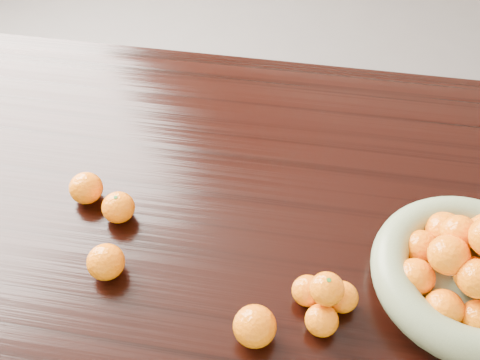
% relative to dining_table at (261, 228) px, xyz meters
% --- Properties ---
extents(ground, '(5.00, 5.00, 0.00)m').
position_rel_dining_table_xyz_m(ground, '(0.00, 0.00, -0.66)').
color(ground, '#514E4C').
rests_on(ground, ground).
extents(dining_table, '(2.00, 1.00, 0.75)m').
position_rel_dining_table_xyz_m(dining_table, '(0.00, 0.00, 0.00)').
color(dining_table, black).
rests_on(dining_table, ground).
extents(fruit_bowl, '(0.35, 0.35, 0.18)m').
position_rel_dining_table_xyz_m(fruit_bowl, '(0.39, -0.14, 0.14)').
color(fruit_bowl, gray).
rests_on(fruit_bowl, dining_table).
extents(orange_pyramid, '(0.12, 0.11, 0.10)m').
position_rel_dining_table_xyz_m(orange_pyramid, '(0.14, -0.23, 0.13)').
color(orange_pyramid, orange).
rests_on(orange_pyramid, dining_table).
extents(loose_orange_0, '(0.07, 0.07, 0.06)m').
position_rel_dining_table_xyz_m(loose_orange_0, '(-0.28, -0.09, 0.12)').
color(loose_orange_0, orange).
rests_on(loose_orange_0, dining_table).
extents(loose_orange_1, '(0.07, 0.07, 0.06)m').
position_rel_dining_table_xyz_m(loose_orange_1, '(-0.26, -0.22, 0.12)').
color(loose_orange_1, orange).
rests_on(loose_orange_1, dining_table).
extents(loose_orange_2, '(0.07, 0.07, 0.07)m').
position_rel_dining_table_xyz_m(loose_orange_2, '(0.03, -0.30, 0.12)').
color(loose_orange_2, orange).
rests_on(loose_orange_2, dining_table).
extents(loose_orange_3, '(0.07, 0.07, 0.06)m').
position_rel_dining_table_xyz_m(loose_orange_3, '(-0.36, -0.05, 0.12)').
color(loose_orange_3, orange).
rests_on(loose_orange_3, dining_table).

